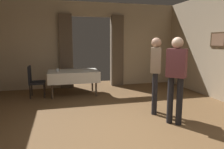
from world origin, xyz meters
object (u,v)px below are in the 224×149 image
(glass_mid_b, at_px, (57,70))
(person_diner_standing_aside, at_px, (176,73))
(plate_mid_a, at_px, (87,71))
(dining_table_mid, at_px, (73,74))
(chair_mid_left, at_px, (34,80))
(person_waiter_by_doorway, at_px, (155,69))

(glass_mid_b, distance_m, person_diner_standing_aside, 3.60)
(plate_mid_a, bearing_deg, dining_table_mid, 165.65)
(chair_mid_left, xyz_separation_m, person_diner_standing_aside, (2.92, -2.82, 0.51))
(dining_table_mid, bearing_deg, person_diner_standing_aside, -57.84)
(chair_mid_left, height_order, person_waiter_by_doorway, person_waiter_by_doorway)
(chair_mid_left, relative_size, person_diner_standing_aside, 0.54)
(chair_mid_left, bearing_deg, plate_mid_a, -3.47)
(plate_mid_a, height_order, person_waiter_by_doorway, person_waiter_by_doorway)
(plate_mid_a, bearing_deg, person_diner_standing_aside, -63.10)
(person_diner_standing_aside, bearing_deg, glass_mid_b, 128.65)
(person_waiter_by_doorway, height_order, person_diner_standing_aside, same)
(dining_table_mid, bearing_deg, glass_mid_b, -177.46)
(glass_mid_b, bearing_deg, plate_mid_a, -5.33)
(chair_mid_left, xyz_separation_m, person_waiter_by_doorway, (2.81, -2.14, 0.51))
(glass_mid_b, xyz_separation_m, person_waiter_by_doorway, (2.14, -2.13, 0.23))
(person_waiter_by_doorway, bearing_deg, plate_mid_a, 121.92)
(glass_mid_b, relative_size, person_waiter_by_doorway, 0.05)
(dining_table_mid, relative_size, plate_mid_a, 7.38)
(dining_table_mid, distance_m, chair_mid_left, 1.15)
(dining_table_mid, xyz_separation_m, person_waiter_by_doorway, (1.67, -2.15, 0.37))
(glass_mid_b, bearing_deg, dining_table_mid, 2.54)
(chair_mid_left, xyz_separation_m, plate_mid_a, (1.53, -0.09, 0.24))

